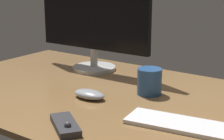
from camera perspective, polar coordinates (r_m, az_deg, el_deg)
desk at (r=136.28cm, az=-1.21°, el=-3.92°), size 140.00×84.00×2.00cm
monitor at (r=162.42cm, az=-2.86°, el=8.57°), size 55.56×19.15×46.47cm
keyboard at (r=109.01cm, az=11.91°, el=-8.40°), size 38.51×16.75×1.23cm
computer_mouse at (r=129.97cm, az=-3.48°, el=-3.73°), size 12.11×6.89×3.08cm
media_remote at (r=107.08cm, az=-7.16°, el=-8.36°), size 15.79×13.59×3.33cm
coffee_mug at (r=133.92cm, az=5.76°, el=-1.76°), size 8.82×8.82×9.53cm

